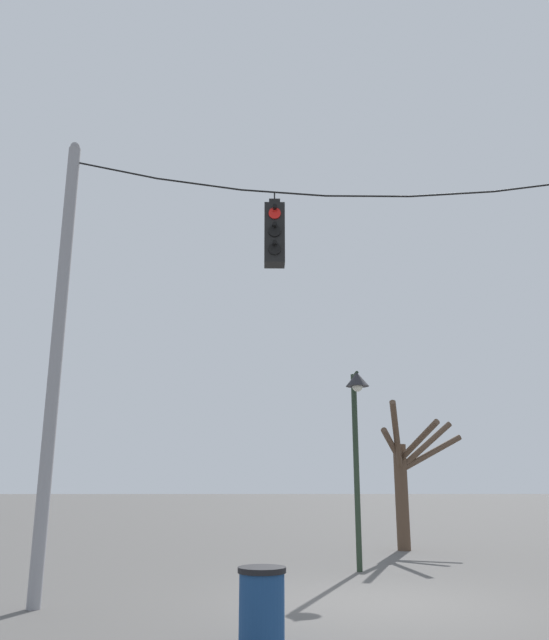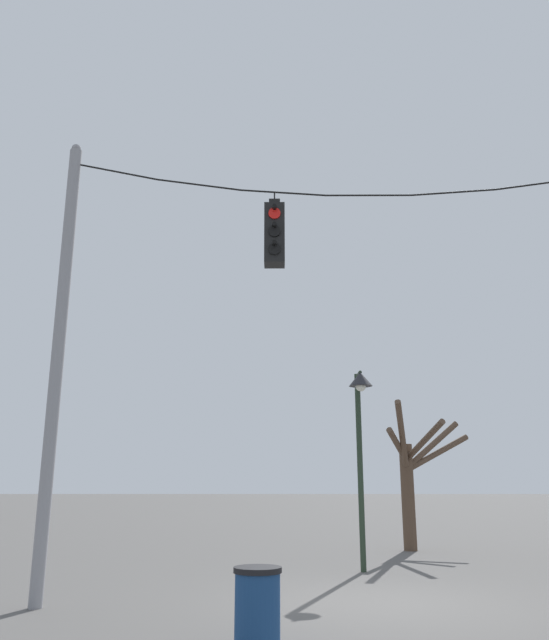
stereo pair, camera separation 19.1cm
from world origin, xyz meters
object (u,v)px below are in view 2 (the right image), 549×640
Objects in this scene: utility_pole_left at (58,355)px; street_lamp at (360,416)px; bare_tree at (413,474)px; traffic_light_near_right_pole at (274,234)px; trash_bin at (257,608)px.

utility_pole_left reaches higher than street_lamp.
traffic_light_near_right_pole is at bearing -115.58° from bare_tree.
street_lamp is 4.75× the size of trash_bin.
street_lamp reaches higher than trash_bin.
bare_tree is 11.04m from trash_bin.
utility_pole_left is 6.37m from street_lamp.
traffic_light_near_right_pole is (3.47, -0.01, 2.06)m from utility_pole_left.
street_lamp is 4.83m from bare_tree.
utility_pole_left is 5.25m from trash_bin.
traffic_light_near_right_pole is 0.34× the size of bare_tree.
utility_pole_left is 4.03m from traffic_light_near_right_pole.
utility_pole_left reaches higher than bare_tree.
street_lamp is at bearing 71.60° from trash_bin.
traffic_light_near_right_pole reaches higher than street_lamp.
utility_pole_left is 8.73× the size of trash_bin.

